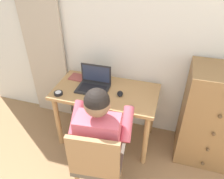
{
  "coord_description": "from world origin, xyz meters",
  "views": [
    {
      "loc": [
        0.09,
        -0.02,
        2.1
      ],
      "look_at": [
        -0.43,
        1.73,
        0.82
      ],
      "focal_mm": 35.66,
      "sensor_mm": 36.0,
      "label": 1
    }
  ],
  "objects_px": {
    "dresser": "(212,117)",
    "laptop": "(94,83)",
    "desk_clock": "(58,93)",
    "desk": "(106,99)",
    "chair": "(97,161)",
    "computer_mouse": "(120,94)",
    "person_seated": "(102,131)",
    "notebook_pad": "(79,78)"
  },
  "relations": [
    {
      "from": "desk",
      "to": "dresser",
      "type": "distance_m",
      "value": 1.12
    },
    {
      "from": "dresser",
      "to": "computer_mouse",
      "type": "relative_size",
      "value": 11.03
    },
    {
      "from": "laptop",
      "to": "computer_mouse",
      "type": "bearing_deg",
      "value": -10.41
    },
    {
      "from": "dresser",
      "to": "laptop",
      "type": "relative_size",
      "value": 3.21
    },
    {
      "from": "desk",
      "to": "person_seated",
      "type": "height_order",
      "value": "person_seated"
    },
    {
      "from": "laptop",
      "to": "notebook_pad",
      "type": "height_order",
      "value": "laptop"
    },
    {
      "from": "desk",
      "to": "dresser",
      "type": "bearing_deg",
      "value": 3.88
    },
    {
      "from": "dresser",
      "to": "notebook_pad",
      "type": "height_order",
      "value": "dresser"
    },
    {
      "from": "chair",
      "to": "notebook_pad",
      "type": "distance_m",
      "value": 1.06
    },
    {
      "from": "desk",
      "to": "chair",
      "type": "bearing_deg",
      "value": -78.04
    },
    {
      "from": "laptop",
      "to": "computer_mouse",
      "type": "distance_m",
      "value": 0.32
    },
    {
      "from": "desk_clock",
      "to": "laptop",
      "type": "bearing_deg",
      "value": 36.43
    },
    {
      "from": "laptop",
      "to": "dresser",
      "type": "bearing_deg",
      "value": 2.4
    },
    {
      "from": "chair",
      "to": "laptop",
      "type": "height_order",
      "value": "laptop"
    },
    {
      "from": "chair",
      "to": "laptop",
      "type": "bearing_deg",
      "value": 111.5
    },
    {
      "from": "chair",
      "to": "person_seated",
      "type": "distance_m",
      "value": 0.26
    },
    {
      "from": "chair",
      "to": "computer_mouse",
      "type": "distance_m",
      "value": 0.73
    },
    {
      "from": "dresser",
      "to": "person_seated",
      "type": "distance_m",
      "value": 1.17
    },
    {
      "from": "person_seated",
      "to": "desk_clock",
      "type": "xyz_separation_m",
      "value": [
        -0.59,
        0.34,
        0.06
      ]
    },
    {
      "from": "computer_mouse",
      "to": "desk",
      "type": "bearing_deg",
      "value": 155.14
    },
    {
      "from": "chair",
      "to": "notebook_pad",
      "type": "xyz_separation_m",
      "value": [
        -0.54,
        0.88,
        0.23
      ]
    },
    {
      "from": "desk_clock",
      "to": "notebook_pad",
      "type": "xyz_separation_m",
      "value": [
        0.07,
        0.36,
        -0.01
      ]
    },
    {
      "from": "chair",
      "to": "computer_mouse",
      "type": "height_order",
      "value": "chair"
    },
    {
      "from": "desk_clock",
      "to": "desk",
      "type": "bearing_deg",
      "value": 24.6
    },
    {
      "from": "laptop",
      "to": "computer_mouse",
      "type": "relative_size",
      "value": 3.43
    },
    {
      "from": "computer_mouse",
      "to": "person_seated",
      "type": "bearing_deg",
      "value": -106.92
    },
    {
      "from": "desk",
      "to": "laptop",
      "type": "xyz_separation_m",
      "value": [
        -0.14,
        0.02,
        0.17
      ]
    },
    {
      "from": "dresser",
      "to": "chair",
      "type": "bearing_deg",
      "value": -140.32
    },
    {
      "from": "chair",
      "to": "person_seated",
      "type": "xyz_separation_m",
      "value": [
        -0.02,
        0.18,
        0.18
      ]
    },
    {
      "from": "dresser",
      "to": "laptop",
      "type": "xyz_separation_m",
      "value": [
        -1.26,
        -0.05,
        0.22
      ]
    },
    {
      "from": "desk",
      "to": "desk_clock",
      "type": "relative_size",
      "value": 12.46
    },
    {
      "from": "dresser",
      "to": "computer_mouse",
      "type": "height_order",
      "value": "dresser"
    },
    {
      "from": "desk",
      "to": "dresser",
      "type": "height_order",
      "value": "dresser"
    },
    {
      "from": "dresser",
      "to": "laptop",
      "type": "distance_m",
      "value": 1.28
    },
    {
      "from": "dresser",
      "to": "desk",
      "type": "bearing_deg",
      "value": -176.12
    },
    {
      "from": "notebook_pad",
      "to": "computer_mouse",
      "type": "bearing_deg",
      "value": -15.92
    },
    {
      "from": "dresser",
      "to": "chair",
      "type": "height_order",
      "value": "dresser"
    },
    {
      "from": "desk",
      "to": "desk_clock",
      "type": "xyz_separation_m",
      "value": [
        -0.45,
        -0.21,
        0.13
      ]
    },
    {
      "from": "chair",
      "to": "computer_mouse",
      "type": "xyz_separation_m",
      "value": [
        0.01,
        0.69,
        0.24
      ]
    },
    {
      "from": "laptop",
      "to": "desk_clock",
      "type": "distance_m",
      "value": 0.39
    },
    {
      "from": "person_seated",
      "to": "desk_clock",
      "type": "distance_m",
      "value": 0.68
    },
    {
      "from": "desk",
      "to": "person_seated",
      "type": "distance_m",
      "value": 0.57
    }
  ]
}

